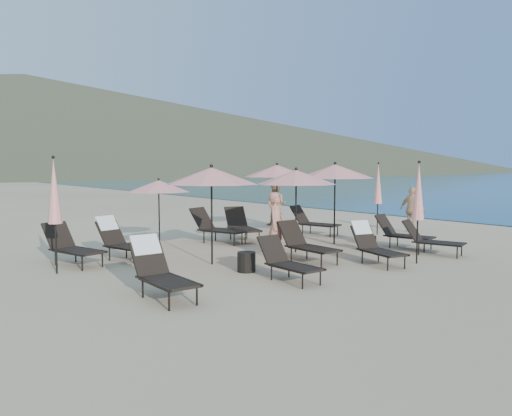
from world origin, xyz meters
TOP-DOWN VIEW (x-y plane):
  - ground at (0.00, 0.00)m, footprint 800.00×800.00m
  - volcanic_headland at (71.37, 302.62)m, footprint 690.00×690.00m
  - lounger_0 at (-5.48, -0.21)m, footprint 0.64×1.69m
  - lounger_1 at (-2.82, -0.60)m, footprint 0.58×1.50m
  - lounger_2 at (-1.12, 0.67)m, footprint 0.65×1.67m
  - lounger_3 at (0.00, -0.49)m, footprint 0.91×1.66m
  - lounger_4 at (2.18, -0.58)m, footprint 1.03×1.65m
  - lounger_5 at (2.50, 0.56)m, footprint 0.95×1.70m
  - lounger_6 at (-5.80, 3.71)m, footprint 1.09×1.81m
  - lounger_7 at (-4.61, 3.62)m, footprint 1.07×1.81m
  - lounger_8 at (-1.19, 4.58)m, footprint 1.26×1.95m
  - lounger_9 at (-0.27, 4.57)m, footprint 1.14×1.88m
  - lounger_10 at (2.43, 4.13)m, footprint 1.10×1.81m
  - umbrella_open_0 at (-3.13, 1.78)m, footprint 2.20×2.20m
  - umbrella_open_1 at (-0.43, 1.83)m, footprint 2.13×2.13m
  - umbrella_open_2 at (1.49, 2.24)m, footprint 2.29×2.29m
  - umbrella_open_3 at (-2.95, 4.90)m, footprint 1.85×1.85m
  - umbrella_open_4 at (1.62, 5.10)m, footprint 2.28×2.28m
  - umbrella_closed_0 at (0.83, -1.10)m, footprint 0.29×0.29m
  - umbrella_closed_1 at (4.21, 2.83)m, footprint 0.29×0.29m
  - umbrella_closed_2 at (-6.37, 2.93)m, footprint 0.30×0.30m
  - side_table_0 at (-2.98, 0.61)m, footprint 0.41×0.41m
  - side_table_1 at (1.33, 0.80)m, footprint 0.43×0.43m
  - beachgoer_a at (-1.33, 1.57)m, footprint 0.73×0.64m
  - beachgoer_b at (3.01, 6.82)m, footprint 0.96×1.02m
  - beachgoer_c at (5.63, 2.45)m, footprint 0.50×0.99m

SIDE VIEW (x-z plane):
  - ground at x=0.00m, z-range 0.00..0.00m
  - side_table_1 at x=1.33m, z-range 0.00..0.42m
  - side_table_0 at x=-2.98m, z-range 0.00..0.44m
  - lounger_1 at x=-2.82m, z-range -0.03..0.83m
  - lounger_4 at x=2.18m, z-range -0.03..0.86m
  - lounger_5 at x=2.50m, z-range -0.03..0.89m
  - lounger_2 at x=-1.12m, z-range -0.03..0.93m
  - lounger_10 at x=2.43m, z-range -0.03..0.94m
  - lounger_6 at x=-5.80m, z-range -0.03..0.94m
  - lounger_3 at x=0.00m, z-range -0.02..0.96m
  - lounger_9 at x=-0.27m, z-range -0.03..0.98m
  - lounger_8 at x=-1.19m, z-range -0.03..1.01m
  - lounger_0 at x=-5.48m, z-range -0.02..1.03m
  - lounger_7 at x=-4.61m, z-range -0.02..1.04m
  - beachgoer_c at x=5.63m, z-range 0.00..1.61m
  - beachgoer_b at x=3.01m, z-range 0.00..1.67m
  - beachgoer_a at x=-1.33m, z-range 0.00..1.67m
  - umbrella_closed_0 at x=0.83m, z-range 0.48..2.94m
  - umbrella_closed_1 at x=4.21m, z-range 0.48..2.96m
  - umbrella_open_3 at x=-2.95m, z-range 0.76..2.75m
  - umbrella_closed_2 at x=-6.37m, z-range 0.50..3.05m
  - umbrella_open_1 at x=-0.43m, z-range 0.88..3.18m
  - umbrella_open_0 at x=-3.13m, z-range 0.91..3.28m
  - umbrella_open_4 at x=1.62m, z-range 0.94..3.40m
  - umbrella_open_2 at x=1.49m, z-range 0.94..3.40m
  - volcanic_headland at x=71.37m, z-range -1.01..53.99m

